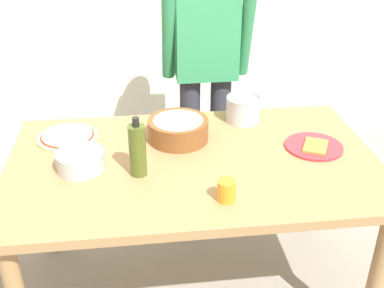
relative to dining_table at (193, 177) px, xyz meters
name	(u,v)px	position (x,y,z in m)	size (l,w,h in m)	color
ground	(193,287)	(0.00, 0.00, -0.67)	(8.00, 8.00, 0.00)	gray
dining_table	(193,177)	(0.00, 0.00, 0.00)	(1.60, 0.96, 0.76)	#A37A4C
person_cook	(206,61)	(0.16, 0.76, 0.27)	(0.49, 0.25, 1.62)	#2D2D38
pizza_raw_on_board	(68,137)	(-0.56, 0.27, 0.10)	(0.28, 0.28, 0.02)	beige
plate_with_slice	(314,146)	(0.55, 0.04, 0.10)	(0.26, 0.26, 0.02)	red
popcorn_bowl	(178,127)	(-0.05, 0.19, 0.15)	(0.28, 0.28, 0.11)	brown
mixing_bowl_steel	(80,161)	(-0.48, -0.02, 0.13)	(0.20, 0.20, 0.08)	#B7B7BC
olive_oil_bottle	(138,150)	(-0.24, -0.09, 0.20)	(0.07, 0.07, 0.26)	#47561E
steel_pot	(243,109)	(0.29, 0.35, 0.16)	(0.17, 0.17, 0.13)	#B7B7BC
cup_orange	(226,191)	(0.09, -0.31, 0.13)	(0.07, 0.07, 0.09)	orange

